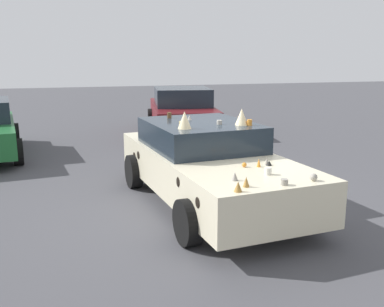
% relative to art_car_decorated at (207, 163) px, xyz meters
% --- Properties ---
extents(ground_plane, '(60.00, 60.00, 0.00)m').
position_rel_art_car_decorated_xyz_m(ground_plane, '(-0.08, -0.01, -0.70)').
color(ground_plane, '#47474C').
extents(art_car_decorated, '(4.72, 2.40, 1.63)m').
position_rel_art_car_decorated_xyz_m(art_car_decorated, '(0.00, 0.00, 0.00)').
color(art_car_decorated, beige).
rests_on(art_car_decorated, ground).
extents(parked_sedan_near_right, '(4.82, 2.60, 1.50)m').
position_rel_art_car_decorated_xyz_m(parked_sedan_near_right, '(6.60, -1.36, 0.05)').
color(parked_sedan_near_right, '#5B1419').
rests_on(parked_sedan_near_right, ground).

